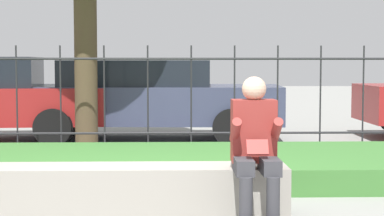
% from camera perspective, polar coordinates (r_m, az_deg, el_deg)
% --- Properties ---
extents(ground_plane, '(60.00, 60.00, 0.00)m').
position_cam_1_polar(ground_plane, '(5.84, -5.43, -9.46)').
color(ground_plane, gray).
extents(stone_bench, '(3.06, 0.50, 0.45)m').
position_cam_1_polar(stone_bench, '(5.81, -6.79, -7.55)').
color(stone_bench, gray).
rests_on(stone_bench, ground_plane).
extents(person_seated_reader, '(0.42, 0.73, 1.25)m').
position_cam_1_polar(person_seated_reader, '(5.47, 5.63, -3.18)').
color(person_seated_reader, black).
rests_on(person_seated_reader, ground_plane).
extents(grass_berm, '(9.00, 2.33, 0.28)m').
position_cam_1_polar(grass_berm, '(7.64, -4.50, -5.16)').
color(grass_berm, '#3D7533').
rests_on(grass_berm, ground_plane).
extents(iron_fence, '(7.00, 0.03, 1.61)m').
position_cam_1_polar(iron_fence, '(9.41, -3.94, 0.91)').
color(iron_fence, '#232326').
rests_on(iron_fence, ground_plane).
extents(car_parked_center, '(4.71, 2.05, 1.39)m').
position_cam_1_polar(car_parked_center, '(11.27, -4.17, 0.95)').
color(car_parked_center, '#383D56').
rests_on(car_parked_center, ground_plane).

